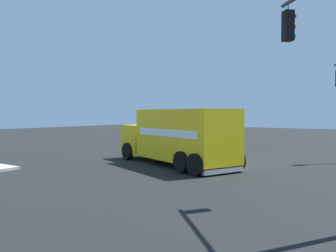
# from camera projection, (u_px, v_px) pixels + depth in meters

# --- Properties ---
(ground_plane) EXTENTS (100.00, 100.00, 0.00)m
(ground_plane) POSITION_uv_depth(u_px,v_px,m) (212.00, 164.00, 18.90)
(ground_plane) COLOR black
(delivery_truck) EXTENTS (8.42, 5.47, 2.96)m
(delivery_truck) POSITION_uv_depth(u_px,v_px,m) (177.00, 136.00, 18.42)
(delivery_truck) COLOR yellow
(delivery_truck) RESTS_ON ground
(traffic_light_primary) EXTENTS (2.62, 2.70, 6.48)m
(traffic_light_primary) POSITION_uv_depth(u_px,v_px,m) (331.00, 57.00, 8.81)
(traffic_light_primary) COLOR #38383D
(traffic_light_primary) RESTS_ON ground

